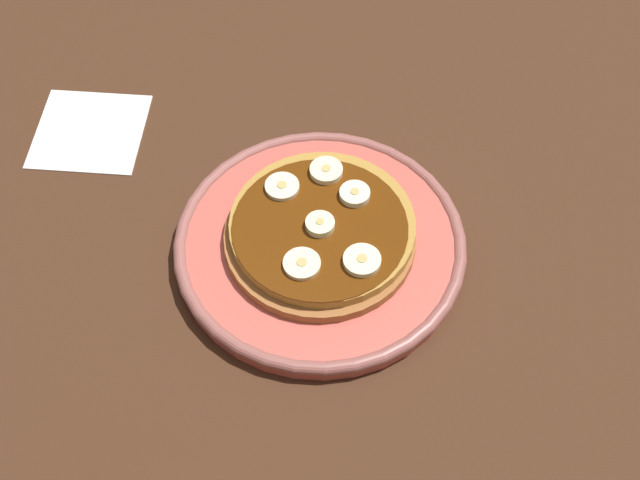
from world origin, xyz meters
TOP-DOWN VIEW (x-y plane):
  - ground_plane at (0.00, 0.00)cm, footprint 140.00×140.00cm
  - plate at (0.00, 0.00)cm, footprint 26.97×26.97cm
  - pancake_stack at (0.03, -0.41)cm, footprint 18.00×17.52cm
  - banana_slice_0 at (0.31, -0.30)cm, footprint 2.64×2.64cm
  - banana_slice_1 at (4.85, -2.89)cm, footprint 3.20×3.20cm
  - banana_slice_2 at (-0.49, 4.45)cm, footprint 3.31×3.31cm
  - banana_slice_3 at (-1.74, -4.38)cm, footprint 2.84×2.84cm
  - banana_slice_4 at (1.68, -6.06)cm, footprint 3.11×3.11cm
  - banana_slice_5 at (-4.77, 2.31)cm, footprint 3.34×3.34cm
  - napkin at (27.59, -5.67)cm, footprint 13.61×13.61cm

SIDE VIEW (x-z plane):
  - ground_plane at x=0.00cm, z-range -3.00..0.00cm
  - napkin at x=27.59cm, z-range 0.00..0.30cm
  - plate at x=0.00cm, z-range 0.08..2.19cm
  - pancake_stack at x=0.03cm, z-range 1.73..3.98cm
  - banana_slice_2 at x=-0.49cm, z-range 3.81..4.49cm
  - banana_slice_1 at x=4.85cm, z-range 3.81..4.51cm
  - banana_slice_5 at x=-4.77cm, z-range 3.81..4.64cm
  - banana_slice_4 at x=1.68cm, z-range 3.81..4.67cm
  - banana_slice_3 at x=-1.74cm, z-range 3.81..4.70cm
  - banana_slice_0 at x=0.31cm, z-range 3.81..4.78cm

